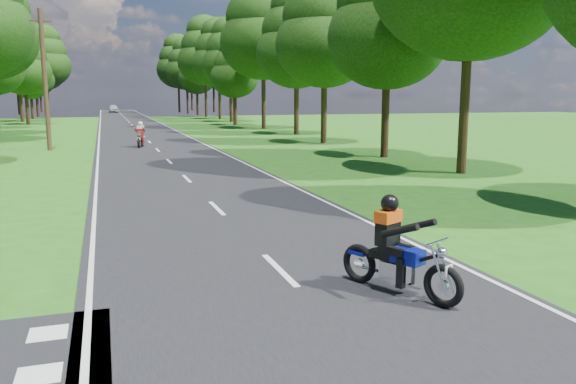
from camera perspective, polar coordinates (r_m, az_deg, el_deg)
name	(u,v)px	position (r m, az deg, el deg)	size (l,w,h in m)	color
ground	(319,310)	(8.64, 3.16, -11.86)	(160.00, 160.00, 0.00)	#245513
main_road	(135,128)	(57.64, -15.29, 6.31)	(7.00, 140.00, 0.02)	black
road_markings	(135,129)	(55.76, -15.32, 6.22)	(7.40, 140.00, 0.01)	silver
treeline	(140,50)	(67.87, -14.84, 13.78)	(40.00, 115.35, 14.78)	black
telegraph_pole	(45,79)	(35.62, -23.48, 10.44)	(1.20, 0.26, 8.00)	#382616
rider_near_blue	(400,245)	(9.15, 11.27, -5.35)	(0.64, 1.93, 1.61)	#0C148D
rider_far_red	(140,134)	(35.96, -14.77, 5.69)	(0.63, 1.88, 1.57)	#A4200C
distant_car	(113,109)	(109.21, -17.32, 8.10)	(1.72, 4.28, 1.46)	silver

